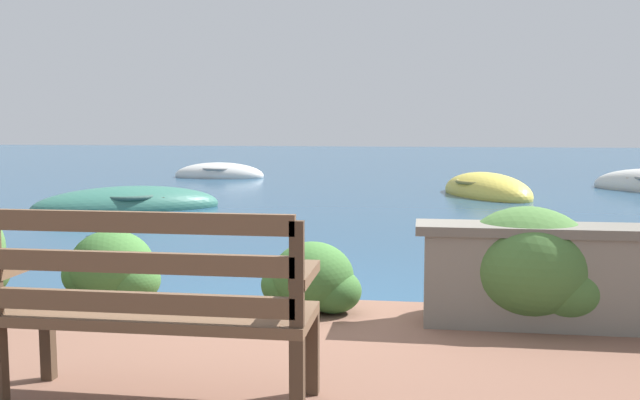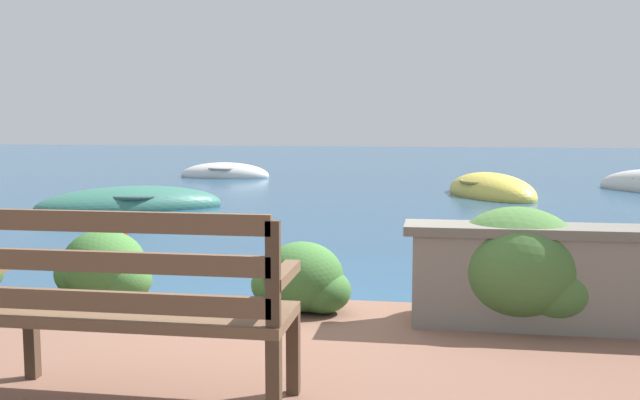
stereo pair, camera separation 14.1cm
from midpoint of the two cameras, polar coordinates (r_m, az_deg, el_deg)
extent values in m
plane|color=navy|center=(5.41, -0.66, -10.12)|extent=(80.00, 80.00, 0.00)
cube|color=#433123|center=(3.96, -21.10, -10.38)|extent=(0.06, 0.06, 0.40)
cube|color=#433123|center=(3.50, -0.97, -12.16)|extent=(0.06, 0.06, 0.40)
cube|color=#433123|center=(3.11, -2.37, -14.56)|extent=(0.06, 0.06, 0.40)
cube|color=brown|center=(3.42, -13.04, -8.80)|extent=(1.42, 0.48, 0.05)
cube|color=brown|center=(3.21, -14.51, -7.91)|extent=(1.35, 0.04, 0.09)
cube|color=brown|center=(3.17, -14.59, -4.84)|extent=(1.35, 0.04, 0.09)
cube|color=brown|center=(3.14, -14.68, -1.70)|extent=(1.35, 0.04, 0.09)
cube|color=#433123|center=(2.97, -2.41, -5.97)|extent=(0.06, 0.04, 0.45)
cube|color=brown|center=(3.68, -23.01, -4.79)|extent=(0.07, 0.43, 0.05)
cube|color=brown|center=(3.18, -1.65, -5.97)|extent=(0.07, 0.43, 0.05)
cube|color=slate|center=(4.85, 22.43, -6.20)|extent=(2.35, 0.35, 0.60)
cube|color=#635F56|center=(4.79, 22.59, -2.37)|extent=(2.47, 0.39, 0.06)
ellipsoid|color=#38662D|center=(5.44, -16.19, -5.05)|extent=(0.62, 0.56, 0.52)
ellipsoid|color=#38662D|center=(5.57, -17.55, -5.64)|extent=(0.46, 0.42, 0.37)
ellipsoid|color=#38662D|center=(5.37, -14.80, -6.17)|extent=(0.43, 0.39, 0.34)
ellipsoid|color=#38662D|center=(4.94, -0.60, -6.15)|extent=(0.57, 0.51, 0.49)
ellipsoid|color=#38662D|center=(5.03, -2.29, -6.78)|extent=(0.43, 0.39, 0.34)
ellipsoid|color=#38662D|center=(4.91, 1.00, -7.26)|extent=(0.40, 0.36, 0.31)
ellipsoid|color=#426B33|center=(4.84, 16.26, -5.00)|extent=(0.89, 0.81, 0.76)
ellipsoid|color=#426B33|center=(4.91, 13.25, -6.11)|extent=(0.67, 0.60, 0.54)
ellipsoid|color=#426B33|center=(4.86, 18.91, -6.66)|extent=(0.63, 0.56, 0.49)
ellipsoid|color=#336B5B|center=(12.90, -14.57, -0.50)|extent=(3.33, 2.68, 0.73)
torus|color=#304F46|center=(12.88, -14.60, 0.38)|extent=(1.57, 1.57, 0.07)
cube|color=#846647|center=(12.96, -12.47, 0.34)|extent=(0.58, 0.82, 0.04)
cube|color=#846647|center=(12.83, -16.37, 0.17)|extent=(0.58, 0.82, 0.04)
ellipsoid|color=#DBC64C|center=(15.22, 13.76, 0.56)|extent=(2.34, 3.20, 0.85)
torus|color=olive|center=(15.20, 13.78, 1.43)|extent=(1.70, 1.70, 0.07)
cube|color=#846647|center=(15.59, 13.02, 1.45)|extent=(0.99, 0.52, 0.04)
cube|color=#846647|center=(14.88, 14.44, 1.19)|extent=(0.99, 0.52, 0.04)
ellipsoid|color=silver|center=(19.92, -7.43, 1.96)|extent=(2.52, 1.06, 0.73)
torus|color=gray|center=(19.91, -7.44, 2.53)|extent=(1.07, 1.07, 0.07)
cube|color=#846647|center=(20.02, -8.47, 2.45)|extent=(0.12, 0.84, 0.04)
cube|color=#846647|center=(19.82, -6.56, 2.44)|extent=(0.12, 0.84, 0.04)
sphere|color=red|center=(10.06, -15.85, -2.30)|extent=(0.41, 0.41, 0.41)
torus|color=navy|center=(10.06, -15.85, -2.30)|extent=(0.45, 0.45, 0.05)
camera|label=1|loc=(0.07, -89.58, 0.05)|focal=40.00mm
camera|label=2|loc=(0.07, 90.42, -0.05)|focal=40.00mm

